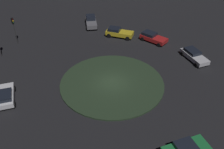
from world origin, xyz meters
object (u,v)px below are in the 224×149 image
(traffic_light_northeast_near, at_px, (14,26))
(car_silver, at_px, (194,55))
(car_yellow, at_px, (119,32))
(car_grey, at_px, (91,21))
(car_white, at_px, (5,96))
(car_red, at_px, (153,37))

(traffic_light_northeast_near, bearing_deg, car_silver, 24.82)
(car_yellow, distance_m, car_grey, 6.56)
(car_yellow, relative_size, car_white, 1.13)
(car_yellow, bearing_deg, car_white, -110.93)
(car_yellow, distance_m, traffic_light_northeast_near, 16.31)
(car_silver, xyz_separation_m, car_white, (-1.25, 25.31, 0.04))
(car_red, distance_m, traffic_light_northeast_near, 21.50)
(car_red, height_order, car_silver, car_red)
(car_grey, height_order, traffic_light_northeast_near, traffic_light_northeast_near)
(car_silver, bearing_deg, car_red, -159.08)
(car_yellow, xyz_separation_m, car_grey, (5.69, 3.26, 0.02))
(car_yellow, relative_size, car_grey, 0.96)
(car_white, bearing_deg, car_silver, -86.80)
(car_white, bearing_deg, traffic_light_northeast_near, -5.81)
(car_red, height_order, car_yellow, car_yellow)
(car_yellow, bearing_deg, traffic_light_northeast_near, -152.39)
(car_red, bearing_deg, car_silver, -6.78)
(car_red, height_order, car_grey, car_grey)
(car_yellow, bearing_deg, car_silver, -15.48)
(car_yellow, bearing_deg, car_grey, 156.12)
(car_silver, bearing_deg, car_yellow, -146.04)
(car_red, xyz_separation_m, car_grey, (8.86, 7.93, 0.08))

